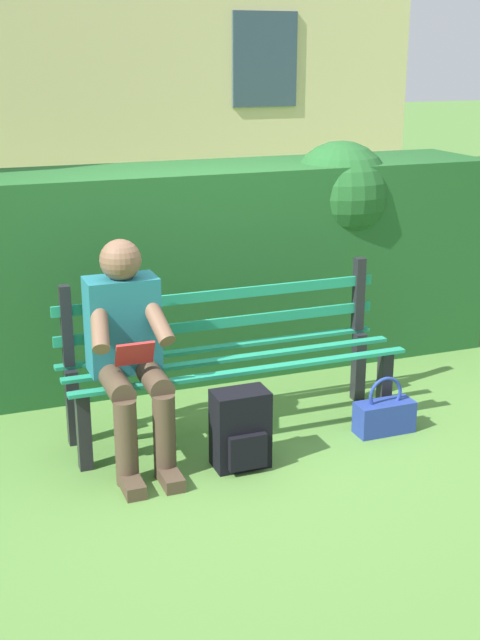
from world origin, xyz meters
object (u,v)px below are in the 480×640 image
object	(u,v)px
person_seated	(129,347)
handbag	(384,415)
backpack	(241,430)
park_bench	(230,355)

from	to	relation	value
person_seated	handbag	size ratio (longest dim) A/B	3.45
person_seated	backpack	world-z (taller)	person_seated
person_seated	backpack	xyz separation A→B (m)	(-0.51, 0.32, -0.42)
park_bench	handbag	distance (m)	0.96
person_seated	park_bench	bearing A→B (deg)	-164.86
person_seated	handbag	world-z (taller)	person_seated
park_bench	backpack	bearing A→B (deg)	76.38
backpack	park_bench	bearing A→B (deg)	-103.62
handbag	park_bench	bearing A→B (deg)	-26.24
park_bench	handbag	xyz separation A→B (m)	(-0.81, 0.40, -0.34)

